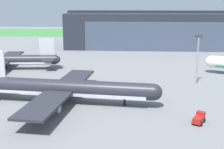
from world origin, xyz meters
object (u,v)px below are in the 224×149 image
Objects in this scene: maintenance_hangar at (154,30)px; airliner_far_left at (0,60)px; apron_light_mast at (198,55)px; airliner_near_right at (65,88)px; fuel_bowser at (199,118)px.

maintenance_hangar reaches higher than airliner_far_left.
maintenance_hangar is 6.19× the size of apron_light_mast.
apron_light_mast is at bearing 28.82° from airliner_near_right.
apron_light_mast reaches higher than airliner_far_left.
maintenance_hangar is at bearing 45.34° from airliner_far_left.
airliner_far_left reaches higher than fuel_bowser.
airliner_near_right reaches higher than fuel_bowser.
apron_light_mast is (37.64, 20.71, 5.49)m from airliner_near_right.
fuel_bowser is at bearing -100.03° from apron_light_mast.
airliner_far_left is 72.58m from apron_light_mast.
airliner_near_right is at bearing -151.18° from apron_light_mast.
airliner_near_right is at bearing 159.79° from fuel_bowser.
maintenance_hangar reaches higher than apron_light_mast.
apron_light_mast is at bearing -84.30° from maintenance_hangar.
airliner_far_left is at bearing 131.72° from airliner_near_right.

